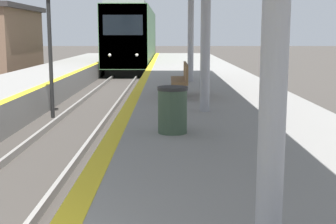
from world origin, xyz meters
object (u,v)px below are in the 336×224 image
object	(u,v)px
signal_mid	(50,15)
bench	(183,79)
trash_bin	(174,110)
train	(135,38)

from	to	relation	value
signal_mid	bench	size ratio (longest dim) A/B	2.36
signal_mid	bench	distance (m)	4.66
trash_bin	bench	distance (m)	4.89
train	trash_bin	bearing A→B (deg)	-84.42
signal_mid	trash_bin	xyz separation A→B (m)	(3.72, -6.46, -1.87)
trash_bin	signal_mid	bearing A→B (deg)	119.92
train	signal_mid	size ratio (longest dim) A/B	3.64
trash_bin	bench	world-z (taller)	bench
train	signal_mid	world-z (taller)	train
bench	train	bearing A→B (deg)	97.52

